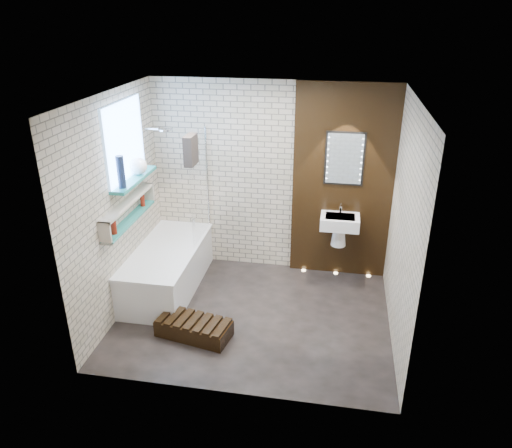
% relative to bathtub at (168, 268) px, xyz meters
% --- Properties ---
extents(ground, '(3.20, 3.20, 0.00)m').
position_rel_bathtub_xyz_m(ground, '(1.22, -0.45, -0.29)').
color(ground, black).
rests_on(ground, ground).
extents(room_shell, '(3.24, 3.20, 2.60)m').
position_rel_bathtub_xyz_m(room_shell, '(1.22, -0.45, 1.01)').
color(room_shell, '#B0A58C').
rests_on(room_shell, ground).
extents(walnut_panel, '(1.30, 0.06, 2.60)m').
position_rel_bathtub_xyz_m(walnut_panel, '(2.17, 0.82, 1.01)').
color(walnut_panel, black).
rests_on(walnut_panel, ground).
extents(clerestory_window, '(0.18, 1.00, 0.94)m').
position_rel_bathtub_xyz_m(clerestory_window, '(-0.34, -0.10, 1.61)').
color(clerestory_window, '#7FADE0').
rests_on(clerestory_window, room_shell).
extents(display_niche, '(0.14, 1.30, 0.26)m').
position_rel_bathtub_xyz_m(display_niche, '(-0.31, -0.30, 0.91)').
color(display_niche, '#217C75').
rests_on(display_niche, room_shell).
extents(bathtub, '(0.79, 1.74, 0.70)m').
position_rel_bathtub_xyz_m(bathtub, '(0.00, 0.00, 0.00)').
color(bathtub, white).
rests_on(bathtub, ground).
extents(bath_screen, '(0.01, 0.78, 1.40)m').
position_rel_bathtub_xyz_m(bath_screen, '(0.35, 0.44, 0.99)').
color(bath_screen, white).
rests_on(bath_screen, bathtub).
extents(towel, '(0.11, 0.28, 0.36)m').
position_rel_bathtub_xyz_m(towel, '(0.35, 0.15, 1.56)').
color(towel, black).
rests_on(towel, bath_screen).
extents(shower_head, '(0.18, 0.18, 0.02)m').
position_rel_bathtub_xyz_m(shower_head, '(-0.08, 0.50, 1.71)').
color(shower_head, silver).
rests_on(shower_head, room_shell).
extents(washbasin, '(0.50, 0.36, 0.58)m').
position_rel_bathtub_xyz_m(washbasin, '(2.17, 0.62, 0.50)').
color(washbasin, white).
rests_on(washbasin, walnut_panel).
extents(led_mirror, '(0.50, 0.02, 0.70)m').
position_rel_bathtub_xyz_m(led_mirror, '(2.17, 0.78, 1.36)').
color(led_mirror, black).
rests_on(led_mirror, walnut_panel).
extents(walnut_step, '(0.89, 0.53, 0.18)m').
position_rel_bathtub_xyz_m(walnut_step, '(0.62, -0.94, -0.20)').
color(walnut_step, black).
rests_on(walnut_step, ground).
extents(niche_bottles, '(0.06, 0.90, 0.15)m').
position_rel_bathtub_xyz_m(niche_bottles, '(-0.31, -0.36, 0.88)').
color(niche_bottles, maroon).
rests_on(niche_bottles, display_niche).
extents(sill_vases, '(0.21, 0.63, 0.37)m').
position_rel_bathtub_xyz_m(sill_vases, '(-0.28, -0.08, 1.38)').
color(sill_vases, white).
rests_on(sill_vases, clerestory_window).
extents(floor_uplights, '(0.96, 0.06, 0.01)m').
position_rel_bathtub_xyz_m(floor_uplights, '(2.17, 0.75, -0.29)').
color(floor_uplights, '#FFD899').
rests_on(floor_uplights, ground).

